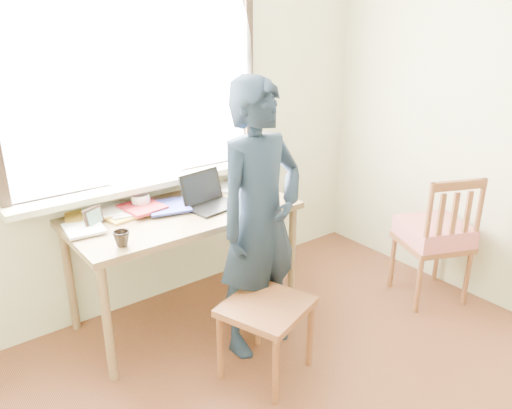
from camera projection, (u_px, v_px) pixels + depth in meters
room_shell at (373, 113)px, 1.95m from camera, size 3.52×4.02×2.61m
desk at (183, 222)px, 3.29m from camera, size 1.48×0.74×0.79m
laptop at (208, 198)px, 3.32m from camera, size 0.37×0.32×0.23m
mug_white at (141, 202)px, 3.28m from camera, size 0.17×0.17×0.10m
mug_dark at (122, 239)px, 2.76m from camera, size 0.10×0.10×0.09m
mouse at (244, 199)px, 3.43m from camera, size 0.09×0.06×0.03m
desk_clutter at (129, 211)px, 3.19m from camera, size 0.83×0.44×0.05m
book_a at (109, 213)px, 3.19m from camera, size 0.26×0.32×0.03m
book_b at (217, 187)px, 3.68m from camera, size 0.30×0.30×0.02m
picture_frame at (93, 218)px, 3.00m from camera, size 0.13×0.07×0.11m
work_chair at (266, 315)px, 2.84m from camera, size 0.57×0.56×0.47m
side_chair at (435, 234)px, 3.59m from camera, size 0.59×0.57×0.98m
person at (260, 221)px, 2.96m from camera, size 0.66×0.46×1.70m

